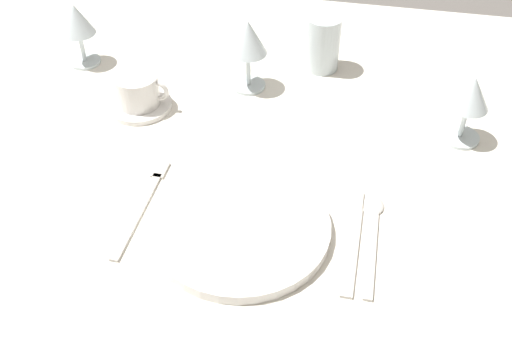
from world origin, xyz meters
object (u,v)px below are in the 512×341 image
wine_glass_right (471,97)px  drink_tumbler (322,46)px  spoon_soup (373,232)px  wine_glass_centre (248,41)px  fork_outer (143,203)px  coffee_cup_left (138,90)px  dinner_knife (353,243)px  wine_glass_left (77,23)px  dinner_plate (240,227)px

wine_glass_right → drink_tumbler: size_ratio=1.14×
spoon_soup → wine_glass_centre: wine_glass_centre is taller
fork_outer → coffee_cup_left: 0.27m
dinner_knife → wine_glass_left: (-0.60, 0.40, 0.09)m
spoon_soup → wine_glass_right: wine_glass_right is taller
wine_glass_right → wine_glass_centre: bearing=167.9°
spoon_soup → wine_glass_right: 0.31m
wine_glass_left → coffee_cup_left: bearing=-37.6°
wine_glass_left → fork_outer: bearing=-55.4°
dinner_plate → coffee_cup_left: coffee_cup_left is taller
fork_outer → dinner_knife: 0.34m
dinner_plate → wine_glass_centre: (-0.07, 0.39, 0.09)m
spoon_soup → coffee_cup_left: coffee_cup_left is taller
spoon_soup → wine_glass_centre: 0.46m
wine_glass_centre → drink_tumbler: wine_glass_centre is taller
dinner_plate → wine_glass_right: (0.34, 0.30, 0.08)m
wine_glass_right → coffee_cup_left: bearing=-177.8°
dinner_plate → wine_glass_centre: 0.41m
spoon_soup → dinner_plate: bearing=-169.9°
fork_outer → wine_glass_right: size_ratio=1.72×
dinner_plate → drink_tumbler: (0.06, 0.49, 0.04)m
dinner_knife → coffee_cup_left: 0.51m
coffee_cup_left → drink_tumbler: 0.39m
fork_outer → wine_glass_left: 0.47m
coffee_cup_left → wine_glass_left: wine_glass_left is taller
coffee_cup_left → drink_tumbler: drink_tumbler is taller
wine_glass_centre → fork_outer: bearing=-104.8°
wine_glass_right → fork_outer: bearing=-151.4°
coffee_cup_left → spoon_soup: bearing=-27.8°
spoon_soup → wine_glass_left: size_ratio=1.55×
dinner_knife → drink_tumbler: bearing=102.5°
dinner_knife → wine_glass_centre: (-0.24, 0.38, 0.10)m
fork_outer → dinner_knife: (0.34, -0.02, 0.00)m
dinner_knife → wine_glass_centre: size_ratio=1.47×
coffee_cup_left → wine_glass_centre: size_ratio=0.71×
dinner_knife → wine_glass_left: wine_glass_left is taller
fork_outer → wine_glass_centre: 0.39m
dinner_plate → wine_glass_centre: bearing=100.2°
fork_outer → wine_glass_left: (-0.26, 0.38, 0.09)m
fork_outer → drink_tumbler: bearing=63.5°
dinner_plate → coffee_cup_left: bearing=133.1°
fork_outer → wine_glass_right: (0.51, 0.28, 0.09)m
wine_glass_left → spoon_soup: bearing=-30.7°
spoon_soup → drink_tumbler: bearing=106.6°
wine_glass_centre → coffee_cup_left: bearing=-149.7°
dinner_plate → spoon_soup: size_ratio=1.34×
wine_glass_left → wine_glass_right: size_ratio=1.02×
dinner_knife → drink_tumbler: 0.50m
coffee_cup_left → wine_glass_right: wine_glass_right is taller
dinner_plate → wine_glass_left: bearing=136.4°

